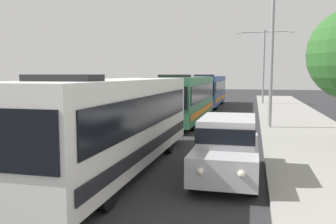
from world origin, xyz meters
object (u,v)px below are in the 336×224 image
at_px(bus_lead, 115,120).
at_px(bus_middle, 208,90).
at_px(streetlamp_far, 264,58).
at_px(streetlamp_mid, 272,35).
at_px(white_suv, 227,145).
at_px(bus_second_in_line, 185,97).

bearing_deg(bus_lead, bus_middle, 90.00).
relative_size(bus_middle, streetlamp_far, 1.44).
xyz_separation_m(bus_middle, streetlamp_mid, (5.40, -14.24, 3.78)).
xyz_separation_m(white_suv, streetlamp_far, (1.70, 27.53, 3.86)).
relative_size(bus_lead, streetlamp_mid, 1.22).
height_order(streetlamp_mid, streetlamp_far, streetlamp_mid).
relative_size(bus_second_in_line, streetlamp_mid, 1.20).
bearing_deg(white_suv, streetlamp_mid, 80.59).
bearing_deg(bus_middle, bus_second_in_line, -90.00).
relative_size(bus_middle, streetlamp_mid, 1.25).
bearing_deg(streetlamp_far, bus_second_in_line, -109.24).
xyz_separation_m(bus_second_in_line, streetlamp_far, (5.40, 15.47, 3.21)).
bearing_deg(streetlamp_mid, streetlamp_far, 90.00).
height_order(bus_second_in_line, bus_middle, same).
bearing_deg(bus_second_in_line, bus_middle, 90.00).
bearing_deg(bus_lead, white_suv, 0.14).
xyz_separation_m(bus_lead, bus_middle, (0.00, 24.51, 0.00)).
distance_m(white_suv, streetlamp_far, 27.85).
height_order(bus_second_in_line, white_suv, bus_second_in_line).
xyz_separation_m(bus_middle, streetlamp_far, (5.40, 3.03, 3.21)).
bearing_deg(bus_middle, streetlamp_mid, -69.25).
relative_size(bus_second_in_line, streetlamp_far, 1.38).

